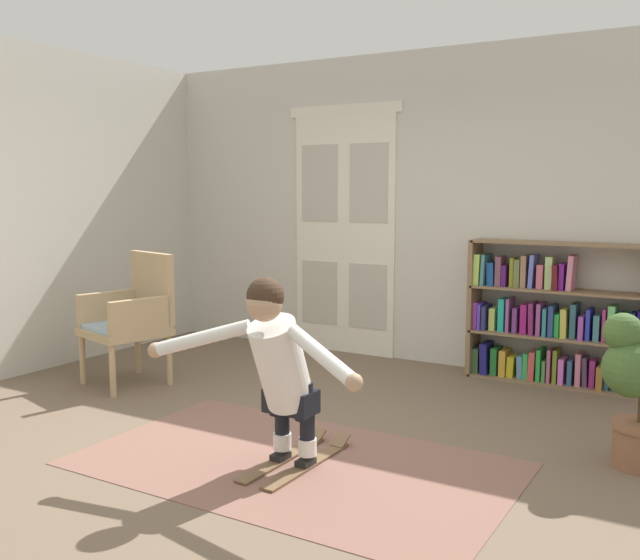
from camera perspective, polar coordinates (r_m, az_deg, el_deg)
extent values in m
plane|color=brown|center=(4.71, -3.04, -13.04)|extent=(7.20, 7.20, 0.00)
cube|color=beige|center=(6.74, 9.26, 5.61)|extent=(6.00, 0.10, 2.90)
cube|color=beige|center=(6.81, -22.73, 5.16)|extent=(0.10, 6.00, 2.90)
cube|color=silver|center=(7.24, 0.04, 3.64)|extent=(0.55, 0.04, 2.35)
cube|color=#BAB2A3|center=(7.21, -0.04, 7.73)|extent=(0.41, 0.01, 0.76)
cube|color=#BAB2A3|center=(7.28, -0.04, -0.99)|extent=(0.41, 0.01, 0.64)
cube|color=silver|center=(6.97, 3.95, 3.48)|extent=(0.55, 0.04, 2.35)
cube|color=#BAB2A3|center=(6.94, 3.91, 7.73)|extent=(0.41, 0.01, 0.76)
cube|color=#BAB2A3|center=(7.02, 3.83, -1.32)|extent=(0.41, 0.01, 0.64)
cube|color=silver|center=(7.13, 2.00, 13.44)|extent=(1.22, 0.04, 0.10)
cube|color=#825A4D|center=(4.42, -2.03, -14.43)|extent=(2.57, 1.52, 0.01)
cube|color=#816447|center=(6.47, 12.20, -2.10)|extent=(0.04, 0.30, 1.20)
cube|color=#816447|center=(6.41, 18.22, -7.79)|extent=(1.44, 0.30, 0.02)
cube|color=#816447|center=(6.32, 18.36, -4.34)|extent=(1.44, 0.30, 0.02)
cube|color=#816447|center=(6.26, 18.51, -0.81)|extent=(1.44, 0.30, 0.02)
cube|color=#816447|center=(6.21, 18.65, 2.78)|extent=(1.44, 0.30, 0.02)
cube|color=#355131|center=(6.56, 12.53, -6.17)|extent=(0.06, 0.22, 0.22)
cube|color=navy|center=(6.52, 13.16, -6.04)|extent=(0.07, 0.22, 0.27)
cube|color=#20652C|center=(6.50, 13.89, -6.24)|extent=(0.06, 0.19, 0.24)
cube|color=gold|center=(6.47, 14.53, -6.37)|extent=(0.06, 0.19, 0.23)
cube|color=gold|center=(6.46, 15.09, -6.63)|extent=(0.06, 0.17, 0.18)
cube|color=#558EB1|center=(6.45, 15.78, -6.62)|extent=(0.05, 0.15, 0.19)
cube|color=green|center=(6.43, 16.23, -6.55)|extent=(0.04, 0.18, 0.22)
cube|color=#BF4A49|center=(6.41, 16.67, -6.50)|extent=(0.06, 0.18, 0.25)
cube|color=green|center=(6.41, 17.21, -6.41)|extent=(0.04, 0.21, 0.27)
cube|color=#448241|center=(6.41, 17.60, -6.82)|extent=(0.03, 0.23, 0.18)
cube|color=#AA547B|center=(6.37, 17.92, -6.47)|extent=(0.03, 0.19, 0.28)
cube|color=olive|center=(6.36, 18.37, -6.49)|extent=(0.03, 0.19, 0.28)
cube|color=#CE64C8|center=(6.37, 18.82, -6.82)|extent=(0.04, 0.20, 0.21)
cube|color=#32547C|center=(6.35, 19.42, -6.91)|extent=(0.04, 0.19, 0.21)
cube|color=#CE718F|center=(6.35, 20.01, -6.65)|extent=(0.04, 0.18, 0.27)
cube|color=#4A304F|center=(6.33, 20.45, -6.83)|extent=(0.05, 0.14, 0.25)
cube|color=#8D236F|center=(6.32, 20.97, -6.96)|extent=(0.04, 0.15, 0.23)
cube|color=olive|center=(6.30, 21.52, -7.19)|extent=(0.05, 0.23, 0.19)
cube|color=#306D7D|center=(6.31, 21.99, -7.03)|extent=(0.03, 0.15, 0.23)
cube|color=navy|center=(6.29, 22.66, -6.80)|extent=(0.05, 0.17, 0.29)
cube|color=purple|center=(6.31, 23.31, -7.25)|extent=(0.05, 0.16, 0.20)
cube|color=#D57F50|center=(6.27, 23.86, -7.21)|extent=(0.04, 0.22, 0.23)
cube|color=#B445BC|center=(6.47, 12.48, -2.73)|extent=(0.03, 0.17, 0.24)
cube|color=#4C38BC|center=(6.44, 12.82, -2.81)|extent=(0.03, 0.21, 0.23)
cube|color=navy|center=(6.44, 13.16, -2.89)|extent=(0.04, 0.21, 0.21)
cube|color=#ACC35B|center=(6.43, 13.74, -3.00)|extent=(0.05, 0.17, 0.20)
cube|color=#22AF9D|center=(6.40, 14.44, -2.66)|extent=(0.05, 0.18, 0.28)
cube|color=#915394|center=(6.38, 14.94, -2.68)|extent=(0.03, 0.20, 0.29)
cube|color=#653276|center=(6.37, 15.44, -3.06)|extent=(0.04, 0.18, 0.22)
cube|color=#9E1B74|center=(6.35, 16.07, -2.96)|extent=(0.05, 0.16, 0.25)
cube|color=#72225D|center=(6.32, 16.67, -2.93)|extent=(0.05, 0.21, 0.27)
cube|color=#8F498D|center=(6.32, 17.22, -2.96)|extent=(0.04, 0.21, 0.27)
cube|color=teal|center=(6.29, 17.64, -3.17)|extent=(0.03, 0.20, 0.24)
cube|color=navy|center=(6.28, 18.10, -3.08)|extent=(0.04, 0.21, 0.26)
cube|color=green|center=(6.31, 18.53, -3.37)|extent=(0.04, 0.20, 0.19)
cube|color=gold|center=(6.28, 19.00, -3.23)|extent=(0.05, 0.20, 0.24)
cube|color=#2E5A6A|center=(6.28, 19.67, -3.04)|extent=(0.05, 0.20, 0.29)
cube|color=purple|center=(6.26, 20.24, -3.52)|extent=(0.04, 0.22, 0.20)
cube|color=#2934B2|center=(6.25, 20.73, -3.28)|extent=(0.03, 0.21, 0.26)
cube|color=#39727E|center=(6.22, 21.27, -3.56)|extent=(0.05, 0.15, 0.21)
cube|color=#AD2E75|center=(6.22, 21.79, -3.35)|extent=(0.03, 0.15, 0.26)
cube|color=#67C573|center=(6.21, 22.31, -3.22)|extent=(0.05, 0.18, 0.30)
cube|color=#277C76|center=(6.21, 22.78, -3.50)|extent=(0.03, 0.16, 0.24)
cube|color=#25B46E|center=(6.23, 23.21, -3.50)|extent=(0.04, 0.18, 0.24)
cube|color=navy|center=(6.20, 23.72, -3.53)|extent=(0.04, 0.15, 0.25)
cube|color=#A6D057|center=(6.40, 12.66, 0.87)|extent=(0.06, 0.23, 0.27)
cube|color=#40797C|center=(6.39, 13.12, 0.83)|extent=(0.04, 0.23, 0.27)
cube|color=#19498F|center=(6.39, 13.63, 0.51)|extent=(0.07, 0.18, 0.20)
cube|color=#6C4051|center=(6.35, 14.21, 0.72)|extent=(0.05, 0.17, 0.26)
cube|color=#491661|center=(6.36, 14.66, 0.38)|extent=(0.04, 0.20, 0.18)
cube|color=olive|center=(6.34, 15.19, 0.63)|extent=(0.03, 0.15, 0.25)
cube|color=olive|center=(6.32, 15.59, 0.55)|extent=(0.05, 0.16, 0.24)
cube|color=#916D56|center=(6.32, 16.11, 0.69)|extent=(0.05, 0.20, 0.27)
cube|color=#5A6AC7|center=(6.30, 16.69, 0.70)|extent=(0.05, 0.20, 0.28)
cube|color=#C45E72|center=(6.28, 17.28, 0.29)|extent=(0.05, 0.18, 0.20)
cube|color=#AFD482|center=(6.26, 17.89, 0.57)|extent=(0.06, 0.14, 0.27)
cube|color=#58131B|center=(6.23, 18.39, 0.23)|extent=(0.05, 0.19, 0.21)
cube|color=#6D1D8C|center=(6.24, 18.85, 0.26)|extent=(0.04, 0.18, 0.22)
cube|color=#CD7A96|center=(6.23, 19.47, 0.56)|extent=(0.05, 0.20, 0.29)
cylinder|color=tan|center=(6.36, -18.42, -6.05)|extent=(0.06, 0.06, 0.42)
cylinder|color=tan|center=(5.91, -16.22, -6.98)|extent=(0.06, 0.06, 0.42)
cylinder|color=tan|center=(6.60, -14.33, -5.43)|extent=(0.06, 0.06, 0.42)
cylinder|color=tan|center=(6.16, -11.92, -6.26)|extent=(0.06, 0.06, 0.42)
cube|color=tan|center=(6.20, -15.30, -4.01)|extent=(0.74, 0.74, 0.06)
cube|color=#97B2C9|center=(6.19, -15.31, -3.55)|extent=(0.66, 0.66, 0.04)
cube|color=tan|center=(6.27, -13.25, -0.57)|extent=(0.59, 0.22, 0.60)
cube|color=tan|center=(6.41, -16.51, -2.15)|extent=(0.21, 0.56, 0.28)
cube|color=tan|center=(5.94, -14.10, -2.79)|extent=(0.21, 0.56, 0.28)
cylinder|color=brown|center=(4.71, 24.13, -11.92)|extent=(0.30, 0.30, 0.28)
cylinder|color=brown|center=(4.67, 24.21, -10.54)|extent=(0.33, 0.33, 0.04)
sphere|color=#3F5F2B|center=(4.51, 23.62, -6.51)|extent=(0.34, 0.34, 0.34)
sphere|color=#3F5F2B|center=(4.49, 23.05, -3.86)|extent=(0.23, 0.23, 0.23)
cube|color=brown|center=(4.46, -3.02, -14.07)|extent=(0.11, 0.84, 0.01)
cube|color=brown|center=(4.75, -0.29, -12.29)|extent=(0.09, 0.12, 0.06)
cube|color=black|center=(4.43, -3.18, -13.86)|extent=(0.08, 0.12, 0.04)
cube|color=brown|center=(4.37, -1.02, -14.54)|extent=(0.11, 0.84, 0.01)
cube|color=brown|center=(4.66, 1.63, -12.68)|extent=(0.09, 0.12, 0.06)
cube|color=black|center=(4.34, -1.16, -14.33)|extent=(0.08, 0.12, 0.04)
cylinder|color=white|center=(4.42, -3.03, -12.72)|extent=(0.11, 0.11, 0.10)
cylinder|color=black|center=(4.35, -3.05, -10.25)|extent=(0.09, 0.09, 0.30)
cylinder|color=black|center=(4.30, -3.34, -9.25)|extent=(0.11, 0.11, 0.22)
cylinder|color=white|center=(4.33, -1.02, -13.17)|extent=(0.11, 0.11, 0.10)
cylinder|color=black|center=(4.26, -1.03, -10.65)|extent=(0.09, 0.09, 0.30)
cylinder|color=black|center=(4.20, -1.31, -9.64)|extent=(0.11, 0.11, 0.22)
cube|color=black|center=(4.25, -2.34, -9.60)|extent=(0.30, 0.19, 0.14)
cylinder|color=silver|center=(4.11, -3.12, -6.71)|extent=(0.29, 0.46, 0.59)
sphere|color=tan|center=(3.91, -4.47, -1.89)|extent=(0.20, 0.20, 0.20)
sphere|color=#382619|center=(3.92, -4.39, -1.29)|extent=(0.21, 0.21, 0.21)
cylinder|color=silver|center=(4.16, -9.40, -4.61)|extent=(0.56, 0.30, 0.23)
sphere|color=tan|center=(4.26, -13.00, -5.47)|extent=(0.09, 0.09, 0.09)
cylinder|color=silver|center=(3.69, 0.15, -6.04)|extent=(0.56, 0.32, 0.23)
sphere|color=tan|center=(3.49, 2.73, -8.16)|extent=(0.09, 0.09, 0.09)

